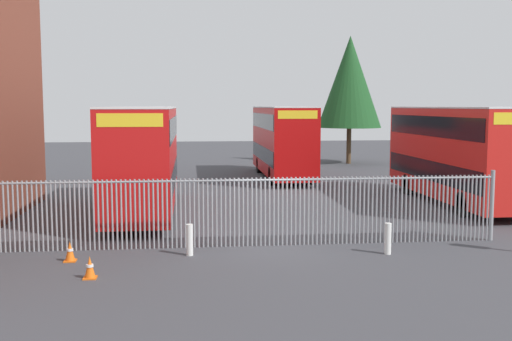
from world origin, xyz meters
TOP-DOWN VIEW (x-y plane):
  - ground_plane at (0.00, 8.00)m, footprint 100.00×100.00m
  - palisade_fence at (-0.64, 0.00)m, footprint 16.29×0.14m
  - double_decker_bus_near_gate at (9.54, 7.49)m, footprint 2.54×10.81m
  - double_decker_bus_behind_fence_left at (-4.42, 6.47)m, footprint 2.54×10.81m
  - double_decker_bus_behind_fence_right at (3.20, 18.29)m, footprint 2.54×10.81m
  - bollard_near_left at (-2.54, -1.02)m, footprint 0.20×0.20m
  - bollard_center_front at (3.40, -1.49)m, footprint 0.20×0.20m
  - traffic_cone_by_gate at (-5.12, -3.19)m, footprint 0.34×0.34m
  - traffic_cone_mid_forecourt at (-5.97, -1.35)m, footprint 0.34×0.34m
  - tree_tall_back at (9.77, 27.04)m, footprint 4.90×4.90m

SIDE VIEW (x-z plane):
  - ground_plane at x=0.00m, z-range 0.00..0.00m
  - traffic_cone_by_gate at x=-5.12m, z-range -0.01..0.58m
  - traffic_cone_mid_forecourt at x=-5.97m, z-range -0.01..0.58m
  - bollard_near_left at x=-2.54m, z-range 0.00..0.95m
  - bollard_center_front at x=3.40m, z-range 0.00..0.95m
  - palisade_fence at x=-0.64m, z-range 0.01..2.36m
  - double_decker_bus_near_gate at x=9.54m, z-range 0.21..4.63m
  - double_decker_bus_behind_fence_left at x=-4.42m, z-range 0.21..4.63m
  - double_decker_bus_behind_fence_right at x=3.20m, z-range 0.21..4.63m
  - tree_tall_back at x=9.77m, z-range 1.39..11.19m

